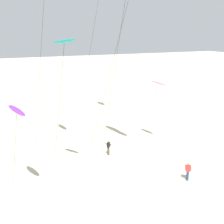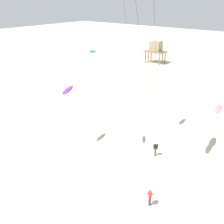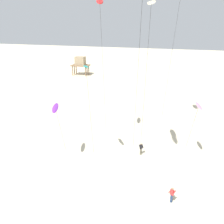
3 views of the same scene
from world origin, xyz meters
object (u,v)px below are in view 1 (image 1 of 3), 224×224
at_px(kite_flyer_nearest, 188,171).
at_px(kite_pink, 159,84).
at_px(kite_flyer_middle, 108,147).
at_px(kite_teal, 64,44).
at_px(kite_purple, 17,111).

bearing_deg(kite_flyer_nearest, kite_pink, 76.01).
bearing_deg(kite_flyer_middle, kite_teal, -141.54).
relative_size(kite_flyer_nearest, kite_flyer_middle, 1.00).
height_order(kite_purple, kite_flyer_middle, kite_purple).
bearing_deg(kite_pink, kite_flyer_nearest, -103.99).
xyz_separation_m(kite_purple, kite_flyer_nearest, (13.53, -3.21, -6.28)).
bearing_deg(kite_purple, kite_teal, 3.44).
bearing_deg(kite_flyer_nearest, kite_purple, 166.65).
bearing_deg(kite_flyer_nearest, kite_teal, 160.49).
height_order(kite_teal, kite_flyer_nearest, kite_teal).
bearing_deg(kite_pink, kite_flyer_middle, -175.62).
distance_m(kite_teal, kite_pink, 13.54).
bearing_deg(kite_purple, kite_flyer_middle, 26.18).
height_order(kite_purple, kite_flyer_nearest, kite_purple).
xyz_separation_m(kite_pink, kite_flyer_middle, (-6.31, -0.48, -6.30)).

